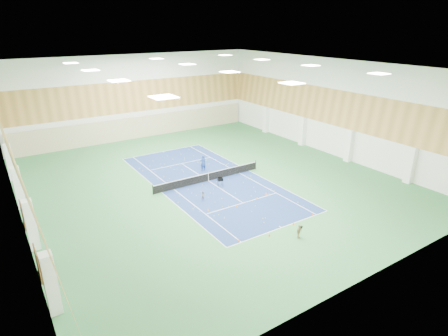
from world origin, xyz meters
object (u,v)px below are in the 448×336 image
at_px(tennis_net, 208,176).
at_px(coach, 203,163).
at_px(child_court, 203,196).
at_px(child_apron, 299,231).
at_px(ball_cart, 220,182).

xyz_separation_m(tennis_net, coach, (1.04, 2.94, 0.42)).
relative_size(child_court, child_apron, 0.82).
height_order(tennis_net, ball_cart, tennis_net).
distance_m(tennis_net, child_apron, 13.81).
height_order(child_apron, ball_cart, child_apron).
distance_m(tennis_net, coach, 3.14).
relative_size(child_apron, ball_cart, 1.23).
bearing_deg(ball_cart, coach, 99.50).
bearing_deg(tennis_net, ball_cart, -80.75).
bearing_deg(tennis_net, child_apron, -89.65).
bearing_deg(child_court, child_apron, -77.59).
bearing_deg(tennis_net, child_court, -126.65).
distance_m(child_court, ball_cart, 3.69).
bearing_deg(coach, tennis_net, 70.46).
relative_size(tennis_net, coach, 6.61).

